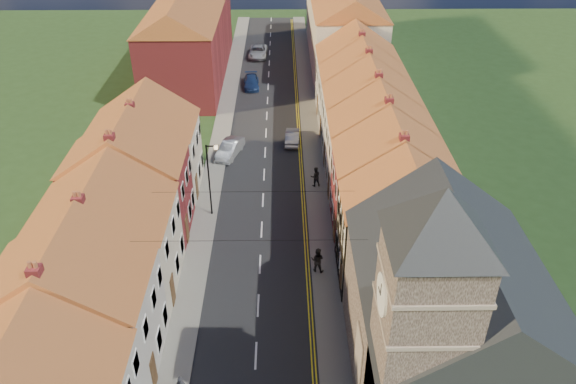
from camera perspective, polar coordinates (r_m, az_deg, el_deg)
The scene contains 23 objects.
road at distance 52.18m, azimuth -2.34°, elevation 4.03°, with size 7.00×90.00×0.02m, color black.
pavement_left at distance 52.48m, azimuth -7.16°, elevation 4.02°, with size 1.80×90.00×0.12m, color slate.
pavement_right at distance 52.21m, azimuth 2.51°, elevation 4.11°, with size 1.80×90.00×0.12m, color slate.
church at distance 28.14m, azimuth 15.94°, elevation -11.76°, with size 11.25×14.25×15.20m.
cottage_r_tudor at distance 35.95m, azimuth 11.83°, elevation -2.97°, with size 8.30×5.20×9.00m.
cottage_r_white_near at distance 40.36m, azimuth 10.46°, elevation 1.51°, with size 8.30×6.00×9.00m.
cottage_r_cream_mid at distance 44.99m, azimuth 9.32°, elevation 5.08°, with size 8.30×5.20×9.00m.
cottage_r_pink at distance 49.78m, azimuth 8.39°, elevation 7.96°, with size 8.30×6.00×9.00m.
cottage_r_white_far at distance 54.67m, azimuth 7.61°, elevation 10.34°, with size 8.30×5.20×9.00m.
cottage_r_cream_far at distance 59.66m, azimuth 6.95°, elevation 12.32°, with size 8.30×6.00×9.00m.
cottage_l_cream at distance 31.50m, azimuth -21.04°, elevation -10.61°, with size 8.30×6.30×9.10m.
cottage_l_white at distance 36.23m, azimuth -18.05°, elevation -3.92°, with size 8.30×6.90×8.80m.
cottage_l_brick_mid at distance 41.01m, azimuth -15.96°, elevation 1.33°, with size 8.30×5.70×9.10m.
cottage_l_pink at distance 45.98m, azimuth -14.34°, elevation 4.93°, with size 8.30×6.30×8.80m.
block_right_far at distance 73.88m, azimuth 5.58°, elevation 17.06°, with size 8.30×24.20×10.50m.
block_left_far at distance 69.52m, azimuth -10.04°, elevation 15.74°, with size 8.30×24.20×10.50m.
lamppost at distance 42.07m, azimuth -7.94°, elevation 1.65°, with size 0.88×0.15×6.00m.
car_mid at distance 51.62m, azimuth -5.93°, elevation 4.39°, with size 1.47×4.21×1.39m, color #9EA2A6.
car_far at distance 66.47m, azimuth -3.74°, elevation 11.08°, with size 1.70×4.18×1.21m, color navy.
car_distant at distance 76.32m, azimuth -3.06°, elevation 14.06°, with size 2.27×4.93×1.37m, color #ACB1B4.
pedestrian_right at distance 37.65m, azimuth 3.00°, elevation -6.90°, with size 0.90×0.70×1.85m, color black.
car_mid_b at distance 53.66m, azimuth 0.45°, elevation 5.64°, with size 1.30×3.72×1.22m, color #9B9CA2.
pedestrian_right_b at distance 46.55m, azimuth 2.79°, elevation 1.58°, with size 0.84×0.66×1.73m, color black.
Camera 1 is at (1.55, -15.78, 25.01)m, focal length 35.00 mm.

